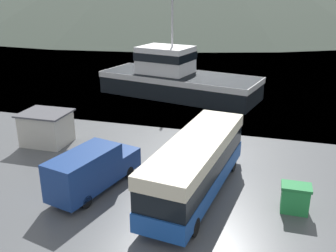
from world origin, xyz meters
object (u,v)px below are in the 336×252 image
at_px(delivery_van, 92,169).
at_px(dock_kiosk, 47,128).
at_px(tour_bus, 197,164).
at_px(storage_bin, 295,198).
at_px(fishing_boat, 176,78).

xyz_separation_m(delivery_van, dock_kiosk, (-6.27, 5.32, -0.10)).
relative_size(tour_bus, storage_bin, 7.04).
height_order(tour_bus, storage_bin, tour_bus).
bearing_deg(tour_bus, delivery_van, -160.54).
relative_size(fishing_boat, storage_bin, 11.81).
xyz_separation_m(tour_bus, storage_bin, (5.13, -0.35, -1.07)).
bearing_deg(storage_bin, delivery_van, -175.58).
xyz_separation_m(tour_bus, fishing_boat, (-6.21, 19.52, 0.05)).
height_order(tour_bus, dock_kiosk, tour_bus).
distance_m(delivery_van, fishing_boat, 20.72).
distance_m(tour_bus, dock_kiosk, 12.58).
bearing_deg(dock_kiosk, delivery_van, -40.31).
relative_size(delivery_van, fishing_boat, 0.37).
height_order(tour_bus, delivery_van, tour_bus).
bearing_deg(fishing_boat, delivery_van, 14.89).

